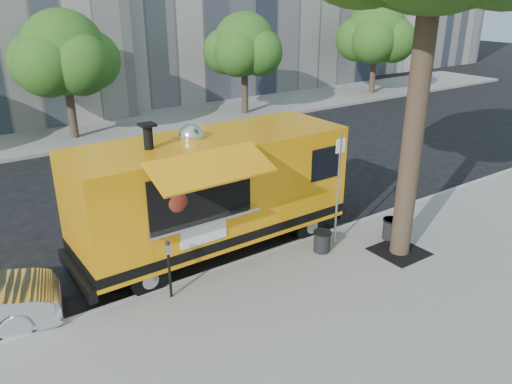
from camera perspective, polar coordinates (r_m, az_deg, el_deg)
ground at (r=13.45m, az=-0.52°, el=-5.71°), size 120.00×120.00×0.00m
sidewalk at (r=10.82m, az=11.81°, el=-13.33°), size 60.00×6.00×0.15m
curb at (r=12.75m, az=1.84°, el=-7.00°), size 60.00×0.14×0.16m
far_sidewalk at (r=25.08m, az=-18.25°, el=6.57°), size 60.00×5.00×0.15m
tree_well at (r=13.15m, az=16.03°, el=-6.55°), size 1.20×1.20×0.02m
far_tree_b at (r=23.40m, az=-21.15°, el=14.60°), size 3.60×3.60×5.50m
far_tree_c at (r=26.79m, az=-1.33°, el=16.50°), size 3.24×3.24×5.21m
far_tree_d at (r=33.46m, az=13.61°, el=17.30°), size 3.78×3.78×5.64m
sign_post at (r=12.50m, az=9.37°, el=1.06°), size 0.28×0.06×3.00m
parking_meter at (r=10.66m, az=-9.93°, el=-7.96°), size 0.11×0.11×1.33m
food_truck at (r=12.38m, az=-5.04°, el=0.19°), size 7.22×3.39×3.56m
trash_bin_left at (r=12.66m, az=7.56°, el=-5.53°), size 0.45×0.45×0.54m
trash_bin_right at (r=13.64m, az=15.17°, el=-4.01°), size 0.46×0.46×0.56m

